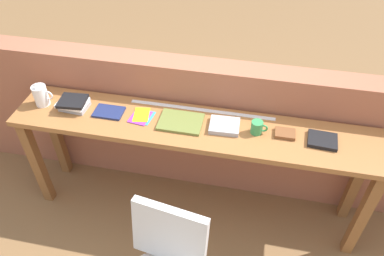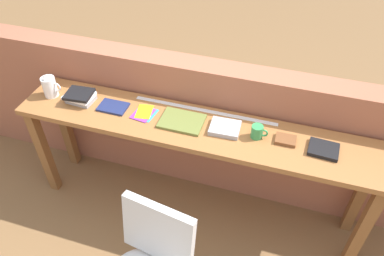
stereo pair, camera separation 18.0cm
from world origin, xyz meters
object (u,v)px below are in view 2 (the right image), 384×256
at_px(pamphlet_pile_colourful, 145,113).
at_px(book_repair_rightmost, 323,149).
at_px(pitcher_white, 50,87).
at_px(book_open_centre, 182,121).
at_px(leather_journal_brown, 286,140).
at_px(book_stack_leftmost, 80,96).
at_px(magazine_cycling, 113,107).
at_px(mug, 257,132).

xyz_separation_m(pamphlet_pile_colourful, book_repair_rightmost, (1.20, -0.01, 0.01)).
xyz_separation_m(pitcher_white, pamphlet_pile_colourful, (0.73, 0.00, -0.07)).
bearing_deg(book_open_centre, leather_journal_brown, 1.98).
bearing_deg(pitcher_white, book_stack_leftmost, 0.74).
height_order(book_stack_leftmost, leather_journal_brown, book_stack_leftmost).
distance_m(magazine_cycling, book_open_centre, 0.51).
bearing_deg(book_stack_leftmost, pitcher_white, -179.26).
bearing_deg(pamphlet_pile_colourful, pitcher_white, -179.64).
distance_m(pamphlet_pile_colourful, mug, 0.78).
height_order(pitcher_white, mug, pitcher_white).
relative_size(pitcher_white, leather_journal_brown, 1.41).
bearing_deg(magazine_cycling, pamphlet_pile_colourful, 1.44).
bearing_deg(book_open_centre, pamphlet_pile_colourful, 178.49).
bearing_deg(pamphlet_pile_colourful, magazine_cycling, -178.76).
xyz_separation_m(mug, book_repair_rightmost, (0.42, -0.00, -0.03)).
xyz_separation_m(book_stack_leftmost, mug, (1.28, -0.00, 0.01)).
bearing_deg(book_open_centre, magazine_cycling, 179.90).
bearing_deg(book_repair_rightmost, mug, -176.67).
bearing_deg(book_repair_rightmost, book_stack_leftmost, -176.40).
height_order(pamphlet_pile_colourful, book_repair_rightmost, book_repair_rightmost).
height_order(pamphlet_pile_colourful, mug, mug).
bearing_deg(pamphlet_pile_colourful, book_open_centre, -1.81).
distance_m(book_stack_leftmost, book_open_centre, 0.77).
distance_m(pitcher_white, mug, 1.51).
height_order(book_open_centre, mug, mug).
relative_size(pamphlet_pile_colourful, mug, 1.70).
bearing_deg(leather_journal_brown, magazine_cycling, -179.52).
bearing_deg(magazine_cycling, pitcher_white, -179.86).
relative_size(magazine_cycling, mug, 1.83).
xyz_separation_m(magazine_cycling, book_repair_rightmost, (1.43, -0.00, 0.00)).
xyz_separation_m(book_stack_leftmost, book_repair_rightmost, (1.69, -0.00, -0.03)).
xyz_separation_m(leather_journal_brown, book_repair_rightmost, (0.23, -0.02, 0.00)).
relative_size(pitcher_white, book_repair_rightmost, 1.01).
bearing_deg(book_stack_leftmost, mug, -0.05).
relative_size(book_stack_leftmost, magazine_cycling, 1.05).
height_order(pitcher_white, book_stack_leftmost, pitcher_white).
bearing_deg(mug, pitcher_white, -179.93).
height_order(pamphlet_pile_colourful, leather_journal_brown, leather_journal_brown).
distance_m(magazine_cycling, mug, 1.02).
distance_m(pitcher_white, pamphlet_pile_colourful, 0.73).
bearing_deg(book_stack_leftmost, magazine_cycling, -0.78).
xyz_separation_m(magazine_cycling, leather_journal_brown, (1.20, 0.02, 0.00)).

